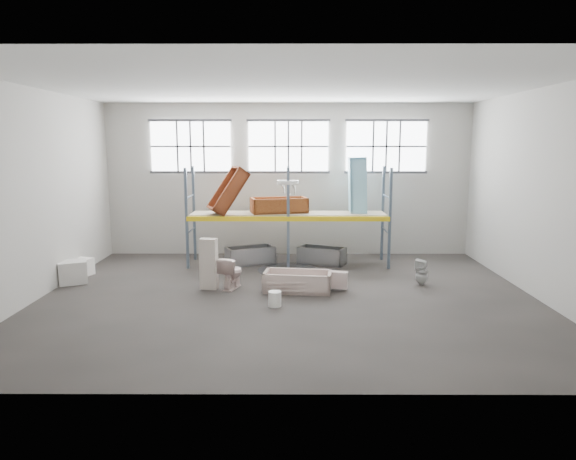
{
  "coord_description": "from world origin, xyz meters",
  "views": [
    {
      "loc": [
        0.05,
        -12.19,
        3.69
      ],
      "look_at": [
        0.0,
        1.5,
        1.4
      ],
      "focal_mm": 32.28,
      "sensor_mm": 36.0,
      "label": 1
    }
  ],
  "objects_px": {
    "bucket": "(275,299)",
    "carton_near": "(73,272)",
    "steel_tub_left": "(250,255)",
    "blue_tub_upright": "(357,186)",
    "rust_tub_flat": "(279,205)",
    "cistern_tall": "(209,264)",
    "toilet_white": "(422,272)",
    "bathtub_beige": "(298,281)",
    "toilet_beige": "(231,272)",
    "steel_tub_right": "(322,255)"
  },
  "relations": [
    {
      "from": "toilet_beige",
      "to": "bucket",
      "type": "relative_size",
      "value": 2.39
    },
    {
      "from": "steel_tub_left",
      "to": "carton_near",
      "type": "distance_m",
      "value": 5.11
    },
    {
      "from": "steel_tub_left",
      "to": "rust_tub_flat",
      "type": "bearing_deg",
      "value": 4.41
    },
    {
      "from": "rust_tub_flat",
      "to": "toilet_beige",
      "type": "bearing_deg",
      "value": -112.53
    },
    {
      "from": "toilet_beige",
      "to": "cistern_tall",
      "type": "relative_size",
      "value": 0.63
    },
    {
      "from": "bathtub_beige",
      "to": "cistern_tall",
      "type": "xyz_separation_m",
      "value": [
        -2.27,
        0.2,
        0.41
      ]
    },
    {
      "from": "carton_near",
      "to": "blue_tub_upright",
      "type": "bearing_deg",
      "value": 17.69
    },
    {
      "from": "bathtub_beige",
      "to": "toilet_white",
      "type": "bearing_deg",
      "value": 17.13
    },
    {
      "from": "bathtub_beige",
      "to": "cistern_tall",
      "type": "relative_size",
      "value": 1.29
    },
    {
      "from": "steel_tub_left",
      "to": "cistern_tall",
      "type": "bearing_deg",
      "value": -106.75
    },
    {
      "from": "toilet_white",
      "to": "carton_near",
      "type": "relative_size",
      "value": 0.98
    },
    {
      "from": "bathtub_beige",
      "to": "blue_tub_upright",
      "type": "bearing_deg",
      "value": 66.93
    },
    {
      "from": "cistern_tall",
      "to": "steel_tub_left",
      "type": "distance_m",
      "value": 2.96
    },
    {
      "from": "steel_tub_left",
      "to": "rust_tub_flat",
      "type": "height_order",
      "value": "rust_tub_flat"
    },
    {
      "from": "toilet_beige",
      "to": "steel_tub_left",
      "type": "bearing_deg",
      "value": -77.68
    },
    {
      "from": "steel_tub_left",
      "to": "bucket",
      "type": "bearing_deg",
      "value": -78.28
    },
    {
      "from": "bucket",
      "to": "carton_near",
      "type": "relative_size",
      "value": 0.49
    },
    {
      "from": "rust_tub_flat",
      "to": "cistern_tall",
      "type": "bearing_deg",
      "value": -121.18
    },
    {
      "from": "bathtub_beige",
      "to": "rust_tub_flat",
      "type": "xyz_separation_m",
      "value": [
        -0.53,
        3.08,
        1.57
      ]
    },
    {
      "from": "bathtub_beige",
      "to": "steel_tub_right",
      "type": "height_order",
      "value": "steel_tub_right"
    },
    {
      "from": "steel_tub_right",
      "to": "bucket",
      "type": "relative_size",
      "value": 4.09
    },
    {
      "from": "bucket",
      "to": "carton_near",
      "type": "height_order",
      "value": "carton_near"
    },
    {
      "from": "blue_tub_upright",
      "to": "bucket",
      "type": "height_order",
      "value": "blue_tub_upright"
    },
    {
      "from": "toilet_beige",
      "to": "cistern_tall",
      "type": "bearing_deg",
      "value": 22.64
    },
    {
      "from": "bathtub_beige",
      "to": "rust_tub_flat",
      "type": "bearing_deg",
      "value": 106.81
    },
    {
      "from": "cistern_tall",
      "to": "rust_tub_flat",
      "type": "relative_size",
      "value": 0.78
    },
    {
      "from": "steel_tub_left",
      "to": "blue_tub_upright",
      "type": "relative_size",
      "value": 0.83
    },
    {
      "from": "cistern_tall",
      "to": "bucket",
      "type": "height_order",
      "value": "cistern_tall"
    },
    {
      "from": "cistern_tall",
      "to": "carton_near",
      "type": "bearing_deg",
      "value": -179.56
    },
    {
      "from": "bucket",
      "to": "carton_near",
      "type": "distance_m",
      "value": 5.82
    },
    {
      "from": "steel_tub_left",
      "to": "bucket",
      "type": "distance_m",
      "value": 4.36
    },
    {
      "from": "steel_tub_right",
      "to": "bucket",
      "type": "distance_m",
      "value": 4.53
    },
    {
      "from": "cistern_tall",
      "to": "rust_tub_flat",
      "type": "xyz_separation_m",
      "value": [
        1.74,
        2.88,
        1.16
      ]
    },
    {
      "from": "rust_tub_flat",
      "to": "steel_tub_left",
      "type": "bearing_deg",
      "value": -175.59
    },
    {
      "from": "toilet_white",
      "to": "blue_tub_upright",
      "type": "distance_m",
      "value": 3.64
    },
    {
      "from": "toilet_white",
      "to": "blue_tub_upright",
      "type": "height_order",
      "value": "blue_tub_upright"
    },
    {
      "from": "toilet_beige",
      "to": "carton_near",
      "type": "height_order",
      "value": "toilet_beige"
    },
    {
      "from": "toilet_beige",
      "to": "blue_tub_upright",
      "type": "distance_m",
      "value": 5.08
    },
    {
      "from": "cistern_tall",
      "to": "toilet_white",
      "type": "relative_size",
      "value": 1.89
    },
    {
      "from": "toilet_white",
      "to": "steel_tub_left",
      "type": "distance_m",
      "value": 5.3
    },
    {
      "from": "rust_tub_flat",
      "to": "bucket",
      "type": "distance_m",
      "value": 4.64
    },
    {
      "from": "carton_near",
      "to": "rust_tub_flat",
      "type": "bearing_deg",
      "value": 23.19
    },
    {
      "from": "steel_tub_left",
      "to": "bathtub_beige",
      "type": "bearing_deg",
      "value": -64.62
    },
    {
      "from": "toilet_beige",
      "to": "blue_tub_upright",
      "type": "height_order",
      "value": "blue_tub_upright"
    },
    {
      "from": "bathtub_beige",
      "to": "blue_tub_upright",
      "type": "height_order",
      "value": "blue_tub_upright"
    },
    {
      "from": "rust_tub_flat",
      "to": "bucket",
      "type": "height_order",
      "value": "rust_tub_flat"
    },
    {
      "from": "steel_tub_left",
      "to": "steel_tub_right",
      "type": "xyz_separation_m",
      "value": [
        2.22,
        0.06,
        -0.01
      ]
    },
    {
      "from": "toilet_white",
      "to": "steel_tub_left",
      "type": "bearing_deg",
      "value": -92.99
    },
    {
      "from": "bathtub_beige",
      "to": "bucket",
      "type": "relative_size",
      "value": 4.86
    },
    {
      "from": "steel_tub_left",
      "to": "blue_tub_upright",
      "type": "distance_m",
      "value": 3.94
    }
  ]
}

